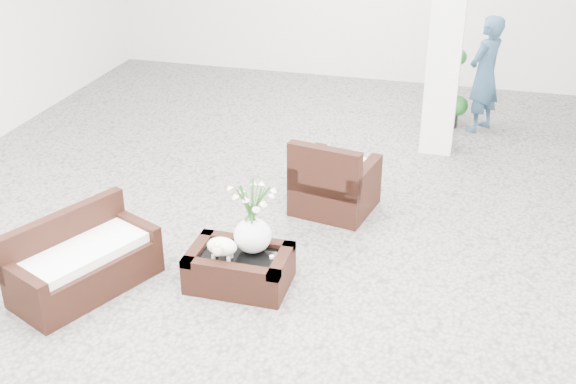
% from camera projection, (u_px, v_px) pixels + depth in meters
% --- Properties ---
extents(ground, '(11.00, 11.00, 0.00)m').
position_uv_depth(ground, '(291.00, 243.00, 7.23)').
color(ground, gray).
rests_on(ground, ground).
extents(column, '(0.40, 0.40, 3.50)m').
position_uv_depth(column, '(449.00, 14.00, 8.58)').
color(column, white).
rests_on(column, ground).
extents(coffee_table, '(0.90, 0.60, 0.31)m').
position_uv_depth(coffee_table, '(239.00, 269.00, 6.50)').
color(coffee_table, '#35180F').
rests_on(coffee_table, ground).
extents(sheep_figurine, '(0.28, 0.23, 0.21)m').
position_uv_depth(sheep_figurine, '(222.00, 248.00, 6.33)').
color(sheep_figurine, white).
rests_on(sheep_figurine, coffee_table).
extents(planter_narcissus, '(0.44, 0.44, 0.80)m').
position_uv_depth(planter_narcissus, '(252.00, 212.00, 6.32)').
color(planter_narcissus, white).
rests_on(planter_narcissus, coffee_table).
extents(tealight, '(0.04, 0.04, 0.03)m').
position_uv_depth(tealight, '(272.00, 257.00, 6.37)').
color(tealight, white).
rests_on(tealight, coffee_table).
extents(armchair, '(0.92, 0.89, 0.84)m').
position_uv_depth(armchair, '(336.00, 174.00, 7.70)').
color(armchair, '#35180F').
rests_on(armchair, ground).
extents(loveseat, '(1.10, 1.43, 0.69)m').
position_uv_depth(loveseat, '(83.00, 256.00, 6.36)').
color(loveseat, '#35180F').
rests_on(loveseat, ground).
extents(topiary, '(0.40, 0.40, 1.50)m').
position_uv_depth(topiary, '(449.00, 73.00, 9.78)').
color(topiary, '#1A511C').
rests_on(topiary, ground).
extents(shopper, '(0.63, 0.69, 1.57)m').
position_uv_depth(shopper, '(485.00, 74.00, 9.62)').
color(shopper, '#2E4B66').
rests_on(shopper, ground).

